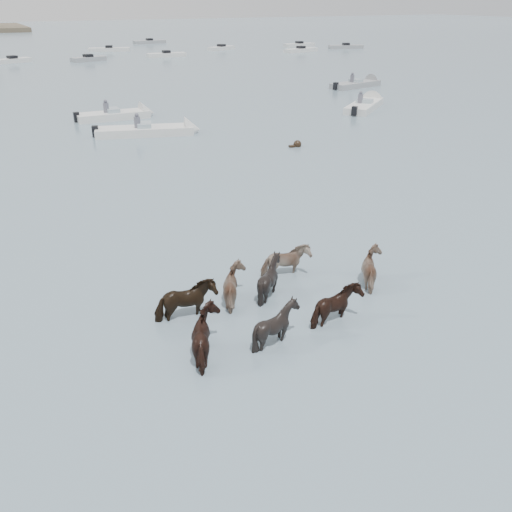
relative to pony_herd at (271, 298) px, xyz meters
name	(u,v)px	position (x,y,z in m)	size (l,w,h in m)	color
ground	(336,309)	(1.54, -0.74, -0.37)	(400.00, 400.00, 0.00)	slate
pony_herd	(271,298)	(0.00, 0.00, 0.00)	(6.79, 3.96, 1.32)	black
swimming_pony	(297,145)	(9.62, 14.38, -0.27)	(0.72, 0.44, 0.44)	black
motorboat_b	(159,131)	(3.93, 20.66, -0.14)	(6.27, 3.28, 1.92)	silver
motorboat_c	(124,115)	(3.44, 26.34, -0.14)	(5.34, 1.75, 1.92)	silver
motorboat_d	(367,104)	(20.30, 21.93, -0.14)	(5.68, 4.95, 1.92)	silver
motorboat_e	(361,84)	(26.40, 30.53, -0.14)	(5.87, 2.71, 1.92)	gray
distant_flotilla	(27,56)	(2.78, 71.23, -0.11)	(100.91, 28.76, 0.93)	silver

